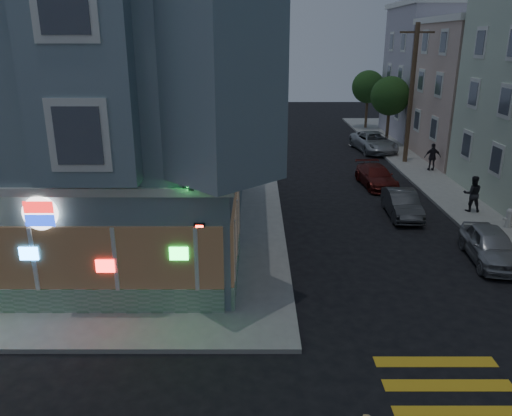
{
  "coord_description": "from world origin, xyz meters",
  "views": [
    {
      "loc": [
        1.76,
        -9.54,
        8.08
      ],
      "look_at": [
        1.76,
        6.57,
        2.64
      ],
      "focal_mm": 35.0,
      "sensor_mm": 36.0,
      "label": 1
    }
  ],
  "objects_px": {
    "utility_pole": "(411,93)",
    "parked_car_b": "(402,204)",
    "street_tree_near": "(390,96)",
    "parked_car_c": "(376,176)",
    "traffic_signal": "(191,206)",
    "street_tree_far": "(368,87)",
    "pedestrian_a": "(472,194)",
    "parked_car_a": "(491,245)",
    "parked_car_d": "(374,142)",
    "fire_hydrant": "(509,217)",
    "pedestrian_b": "(433,157)"
  },
  "relations": [
    {
      "from": "utility_pole",
      "to": "parked_car_b",
      "type": "height_order",
      "value": "utility_pole"
    },
    {
      "from": "street_tree_near",
      "to": "parked_car_c",
      "type": "bearing_deg",
      "value": -106.69
    },
    {
      "from": "utility_pole",
      "to": "parked_car_c",
      "type": "xyz_separation_m",
      "value": [
        -3.28,
        -5.62,
        -4.2
      ]
    },
    {
      "from": "parked_car_c",
      "to": "street_tree_near",
      "type": "bearing_deg",
      "value": 68.45
    },
    {
      "from": "parked_car_b",
      "to": "traffic_signal",
      "type": "height_order",
      "value": "traffic_signal"
    },
    {
      "from": "parked_car_b",
      "to": "parked_car_c",
      "type": "relative_size",
      "value": 0.92
    },
    {
      "from": "street_tree_far",
      "to": "parked_car_b",
      "type": "distance_m",
      "value": 25.27
    },
    {
      "from": "pedestrian_a",
      "to": "traffic_signal",
      "type": "bearing_deg",
      "value": 46.16
    },
    {
      "from": "pedestrian_a",
      "to": "parked_car_b",
      "type": "height_order",
      "value": "pedestrian_a"
    },
    {
      "from": "street_tree_near",
      "to": "parked_car_b",
      "type": "relative_size",
      "value": 1.4
    },
    {
      "from": "pedestrian_a",
      "to": "parked_car_a",
      "type": "xyz_separation_m",
      "value": [
        -1.53,
        -5.53,
        -0.37
      ]
    },
    {
      "from": "utility_pole",
      "to": "parked_car_d",
      "type": "height_order",
      "value": "utility_pole"
    },
    {
      "from": "utility_pole",
      "to": "fire_hydrant",
      "type": "bearing_deg",
      "value": -85.5
    },
    {
      "from": "street_tree_far",
      "to": "pedestrian_b",
      "type": "relative_size",
      "value": 3.04
    },
    {
      "from": "street_tree_far",
      "to": "parked_car_c",
      "type": "distance_m",
      "value": 20.2
    },
    {
      "from": "utility_pole",
      "to": "parked_car_c",
      "type": "relative_size",
      "value": 2.19
    },
    {
      "from": "parked_car_b",
      "to": "parked_car_c",
      "type": "xyz_separation_m",
      "value": [
        -0.05,
        5.2,
        -0.03
      ]
    },
    {
      "from": "parked_car_c",
      "to": "parked_car_d",
      "type": "xyz_separation_m",
      "value": [
        1.98,
        9.56,
        0.13
      ]
    },
    {
      "from": "utility_pole",
      "to": "fire_hydrant",
      "type": "xyz_separation_m",
      "value": [
        1.0,
        -12.71,
        -4.19
      ]
    },
    {
      "from": "pedestrian_b",
      "to": "traffic_signal",
      "type": "bearing_deg",
      "value": 54.89
    },
    {
      "from": "utility_pole",
      "to": "fire_hydrant",
      "type": "distance_m",
      "value": 13.42
    },
    {
      "from": "utility_pole",
      "to": "parked_car_a",
      "type": "height_order",
      "value": "utility_pole"
    },
    {
      "from": "pedestrian_b",
      "to": "traffic_signal",
      "type": "relative_size",
      "value": 0.35
    },
    {
      "from": "parked_car_c",
      "to": "fire_hydrant",
      "type": "height_order",
      "value": "parked_car_c"
    },
    {
      "from": "pedestrian_b",
      "to": "street_tree_near",
      "type": "bearing_deg",
      "value": -82.81
    },
    {
      "from": "parked_car_a",
      "to": "pedestrian_a",
      "type": "bearing_deg",
      "value": 80.68
    },
    {
      "from": "traffic_signal",
      "to": "fire_hydrant",
      "type": "bearing_deg",
      "value": 33.92
    },
    {
      "from": "traffic_signal",
      "to": "pedestrian_b",
      "type": "bearing_deg",
      "value": 58.24
    },
    {
      "from": "street_tree_near",
      "to": "parked_car_a",
      "type": "distance_m",
      "value": 22.31
    },
    {
      "from": "parked_car_b",
      "to": "parked_car_a",
      "type": "bearing_deg",
      "value": -67.18
    },
    {
      "from": "pedestrian_a",
      "to": "utility_pole",
      "type": "bearing_deg",
      "value": -79.94
    },
    {
      "from": "utility_pole",
      "to": "pedestrian_a",
      "type": "distance_m",
      "value": 11.14
    },
    {
      "from": "utility_pole",
      "to": "street_tree_far",
      "type": "height_order",
      "value": "utility_pole"
    },
    {
      "from": "street_tree_near",
      "to": "pedestrian_b",
      "type": "xyz_separation_m",
      "value": [
        0.8,
        -8.46,
        -2.91
      ]
    },
    {
      "from": "street_tree_far",
      "to": "pedestrian_a",
      "type": "bearing_deg",
      "value": -89.92
    },
    {
      "from": "utility_pole",
      "to": "parked_car_d",
      "type": "relative_size",
      "value": 1.72
    },
    {
      "from": "parked_car_a",
      "to": "parked_car_b",
      "type": "bearing_deg",
      "value": 116.56
    },
    {
      "from": "parked_car_b",
      "to": "traffic_signal",
      "type": "relative_size",
      "value": 0.76
    },
    {
      "from": "street_tree_far",
      "to": "parked_car_d",
      "type": "xyz_separation_m",
      "value": [
        -1.5,
        -10.06,
        -3.21
      ]
    },
    {
      "from": "pedestrian_a",
      "to": "traffic_signal",
      "type": "distance_m",
      "value": 15.73
    },
    {
      "from": "parked_car_d",
      "to": "street_tree_far",
      "type": "bearing_deg",
      "value": 73.86
    },
    {
      "from": "street_tree_far",
      "to": "fire_hydrant",
      "type": "relative_size",
      "value": 6.06
    },
    {
      "from": "utility_pole",
      "to": "pedestrian_a",
      "type": "height_order",
      "value": "utility_pole"
    },
    {
      "from": "parked_car_c",
      "to": "street_tree_far",
      "type": "bearing_deg",
      "value": 75.07
    },
    {
      "from": "pedestrian_a",
      "to": "parked_car_c",
      "type": "distance_m",
      "value": 6.02
    },
    {
      "from": "street_tree_far",
      "to": "fire_hydrant",
      "type": "xyz_separation_m",
      "value": [
        0.8,
        -26.71,
        -3.32
      ]
    },
    {
      "from": "street_tree_near",
      "to": "parked_car_d",
      "type": "relative_size",
      "value": 1.01
    },
    {
      "from": "utility_pole",
      "to": "pedestrian_a",
      "type": "bearing_deg",
      "value": -88.72
    },
    {
      "from": "utility_pole",
      "to": "parked_car_a",
      "type": "xyz_separation_m",
      "value": [
        -1.3,
        -16.02,
        -4.14
      ]
    },
    {
      "from": "pedestrian_a",
      "to": "parked_car_c",
      "type": "relative_size",
      "value": 0.43
    }
  ]
}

